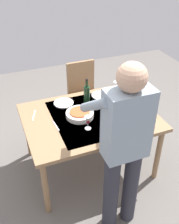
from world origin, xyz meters
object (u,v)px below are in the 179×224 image
object	(u,v)px
person_server	(124,145)
dinner_plate_far	(64,103)
dinner_plate_near	(101,95)
chair_near	(83,90)
water_cup_near_right	(116,85)
dining_table	(90,121)
wine_bottle	(87,94)
serving_bowl_pasta	(80,114)
water_cup_near_left	(109,120)
wine_glass_left	(88,120)

from	to	relation	value
person_server	dinner_plate_far	distance (m)	1.17
dinner_plate_near	person_server	bearing A→B (deg)	75.25
chair_near	person_server	bearing A→B (deg)	80.85
dinner_plate_far	water_cup_near_right	bearing A→B (deg)	-172.16
dining_table	chair_near	size ratio (longest dim) A/B	1.55
water_cup_near_right	dinner_plate_near	bearing A→B (deg)	21.17
person_server	wine_bottle	xyz separation A→B (m)	(-0.09, -1.07, -0.12)
dining_table	wine_bottle	world-z (taller)	wine_bottle
dining_table	serving_bowl_pasta	world-z (taller)	serving_bowl_pasta
person_server	water_cup_near_right	size ratio (longest dim) A/B	18.42
dinner_plate_near	water_cup_near_right	bearing A→B (deg)	-158.83
water_cup_near_left	dinner_plate_near	bearing A→B (deg)	-105.70
water_cup_near_left	wine_bottle	bearing A→B (deg)	-83.51
person_server	wine_glass_left	world-z (taller)	person_server
wine_bottle	dinner_plate_near	world-z (taller)	wine_bottle
dining_table	wine_bottle	bearing A→B (deg)	-105.28
wine_glass_left	water_cup_near_right	size ratio (longest dim) A/B	1.65
chair_near	dinner_plate_far	distance (m)	0.75
dining_table	wine_glass_left	world-z (taller)	wine_glass_left
person_server	water_cup_near_right	distance (m)	1.36
chair_near	wine_bottle	xyz separation A→B (m)	(0.19, 0.63, 0.32)
dinner_plate_near	wine_glass_left	bearing A→B (deg)	55.14
dinner_plate_far	chair_near	bearing A→B (deg)	-128.60
person_server	dinner_plate_far	xyz separation A→B (m)	(0.17, -1.13, -0.22)
dinner_plate_near	chair_near	bearing A→B (deg)	-87.34
chair_near	dinner_plate_far	world-z (taller)	chair_near
wine_glass_left	water_cup_near_left	bearing A→B (deg)	179.62
wine_glass_left	water_cup_near_right	distance (m)	0.92
person_server	dinner_plate_near	distance (m)	1.20
serving_bowl_pasta	chair_near	bearing A→B (deg)	-112.45
water_cup_near_right	dinner_plate_far	world-z (taller)	water_cup_near_right
water_cup_near_left	water_cup_near_right	xyz separation A→B (m)	(-0.41, -0.65, -0.00)
serving_bowl_pasta	dinner_plate_far	distance (m)	0.33
water_cup_near_right	dinner_plate_far	distance (m)	0.74
water_cup_near_left	dinner_plate_far	xyz separation A→B (m)	(0.32, -0.55, -0.04)
water_cup_near_left	dinner_plate_near	size ratio (longest dim) A/B	0.40
serving_bowl_pasta	dinner_plate_near	size ratio (longest dim) A/B	1.30
wine_glass_left	water_cup_near_left	world-z (taller)	wine_glass_left
wine_bottle	dinner_plate_near	bearing A→B (deg)	-161.71
wine_bottle	water_cup_near_left	distance (m)	0.49
person_server	chair_near	bearing A→B (deg)	-99.15
water_cup_near_right	chair_near	bearing A→B (deg)	-58.76
water_cup_near_left	dinner_plate_far	world-z (taller)	water_cup_near_left
dining_table	serving_bowl_pasta	xyz separation A→B (m)	(0.10, -0.03, 0.10)
chair_near	dinner_plate_near	distance (m)	0.60
wine_glass_left	water_cup_near_left	size ratio (longest dim) A/B	1.64
water_cup_near_right	dining_table	bearing A→B (deg)	39.52
dining_table	person_server	size ratio (longest dim) A/B	0.84
dinner_plate_near	dining_table	bearing A→B (deg)	50.45
serving_bowl_pasta	water_cup_near_left	bearing A→B (deg)	134.92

